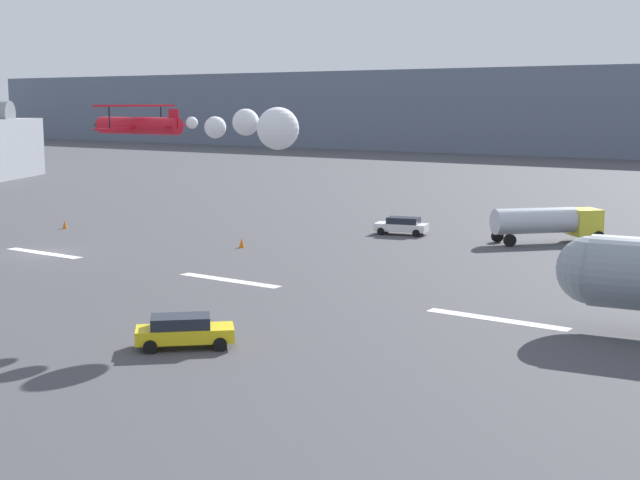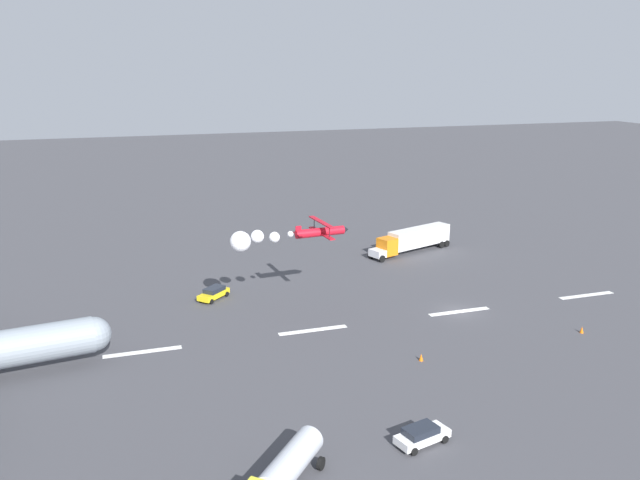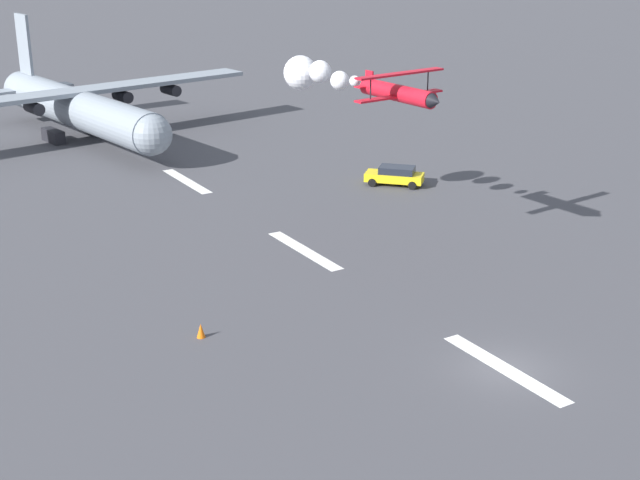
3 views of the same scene
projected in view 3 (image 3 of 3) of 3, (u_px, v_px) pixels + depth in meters
The scene contains 9 objects.
ground_plane at pixel (505, 368), 42.47m from camera, with size 440.00×440.00×0.00m, color #424247.
runway_stripe_4 at pixel (505, 368), 42.46m from camera, with size 8.00×0.90×0.01m, color white.
runway_stripe_5 at pixel (304, 250), 57.42m from camera, with size 8.00×0.90×0.01m, color white.
runway_stripe_6 at pixel (187, 181), 72.38m from camera, with size 8.00×0.90×0.01m, color white.
runway_stripe_7 at pixel (109, 136), 87.34m from camera, with size 8.00×0.90×0.01m, color white.
cargo_transport_plane at pixel (83, 109), 83.74m from camera, with size 29.07×35.59×10.84m.
stunt_biplane_red at pixel (334, 79), 59.05m from camera, with size 14.61×6.55×2.46m.
followme_car_yellow at pixel (395, 175), 71.09m from camera, with size 4.53×4.44×1.52m.
traffic_cone_far at pixel (201, 331), 45.48m from camera, with size 0.44×0.44×0.75m, color orange.
Camera 3 is at (-27.75, 27.22, 20.14)m, focal length 50.56 mm.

